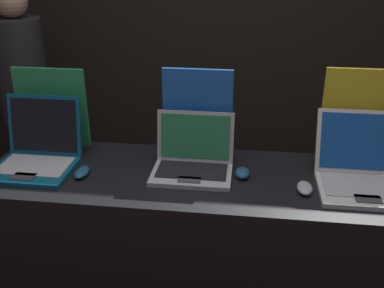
% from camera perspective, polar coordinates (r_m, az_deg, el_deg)
% --- Properties ---
extents(wall_back, '(8.00, 0.05, 2.80)m').
position_cam_1_polar(wall_back, '(3.43, 3.71, 16.20)').
color(wall_back, black).
rests_on(wall_back, ground_plane).
extents(display_counter, '(1.84, 0.59, 0.95)m').
position_cam_1_polar(display_counter, '(2.23, -0.01, -14.74)').
color(display_counter, black).
rests_on(display_counter, ground_plane).
extents(laptop_front, '(0.35, 0.34, 0.30)m').
position_cam_1_polar(laptop_front, '(2.14, -19.01, -0.94)').
color(laptop_front, '#0F5170').
rests_on(laptop_front, display_counter).
extents(mouse_front, '(0.06, 0.11, 0.03)m').
position_cam_1_polar(mouse_front, '(2.02, -13.80, -3.51)').
color(mouse_front, navy).
rests_on(mouse_front, display_counter).
extents(promo_stand_front, '(0.35, 0.07, 0.40)m').
position_cam_1_polar(promo_stand_front, '(2.26, -17.31, 4.02)').
color(promo_stand_front, black).
rests_on(promo_stand_front, display_counter).
extents(laptop_middle, '(0.35, 0.27, 0.25)m').
position_cam_1_polar(laptop_middle, '(1.98, -0.01, -1.95)').
color(laptop_middle, '#B7B7BC').
rests_on(laptop_middle, display_counter).
extents(mouse_middle, '(0.06, 0.09, 0.04)m').
position_cam_1_polar(mouse_middle, '(1.96, 6.43, -3.68)').
color(mouse_middle, navy).
rests_on(mouse_middle, display_counter).
extents(promo_stand_middle, '(0.32, 0.07, 0.42)m').
position_cam_1_polar(promo_stand_middle, '(2.07, 0.56, 3.57)').
color(promo_stand_middle, black).
rests_on(promo_stand_middle, display_counter).
extents(laptop_back, '(0.36, 0.38, 0.28)m').
position_cam_1_polar(laptop_back, '(2.00, 20.70, -3.21)').
color(laptop_back, silver).
rests_on(laptop_back, display_counter).
extents(mouse_back, '(0.06, 0.11, 0.03)m').
position_cam_1_polar(mouse_back, '(1.90, 14.12, -5.43)').
color(mouse_back, '#B2B2B7').
rests_on(mouse_back, display_counter).
extents(promo_stand_back, '(0.31, 0.07, 0.44)m').
position_cam_1_polar(promo_stand_back, '(2.14, 20.08, 3.01)').
color(promo_stand_back, black).
rests_on(promo_stand_back, display_counter).
extents(person_bystander, '(0.31, 0.31, 1.66)m').
position_cam_1_polar(person_bystander, '(3.17, -20.11, 4.03)').
color(person_bystander, '#282833').
rests_on(person_bystander, ground_plane).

